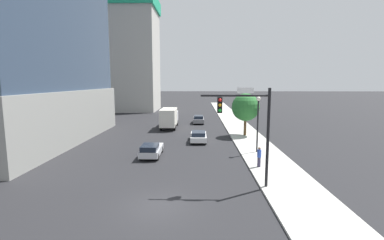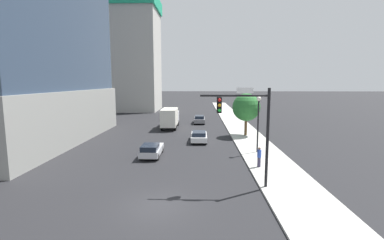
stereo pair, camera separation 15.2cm
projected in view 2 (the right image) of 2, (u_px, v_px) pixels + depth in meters
ground_plane at (158, 206)px, 16.40m from camera, size 400.00×400.00×0.00m
sidewalk at (248, 138)px, 35.92m from camera, size 4.31×120.00×0.15m
construction_building at (132, 50)px, 69.27m from camera, size 23.39×13.35×34.14m
traffic_light_pole at (247, 120)px, 18.42m from camera, size 4.64×0.48×6.77m
street_lamp at (258, 116)px, 27.88m from camera, size 0.44×0.44×5.67m
street_tree at (246, 107)px, 36.76m from camera, size 3.71×3.71×5.64m
car_gray at (199, 119)px, 48.75m from camera, size 1.86×4.51×1.43m
car_white at (199, 136)px, 33.80m from camera, size 1.91×4.56×1.35m
car_silver at (151, 150)px, 27.08m from camera, size 1.80×4.31×1.35m
box_truck at (170, 117)px, 43.48m from camera, size 2.30×7.17×3.16m
pedestrian_blue_shirt at (259, 157)px, 23.29m from camera, size 0.34×0.34×1.70m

